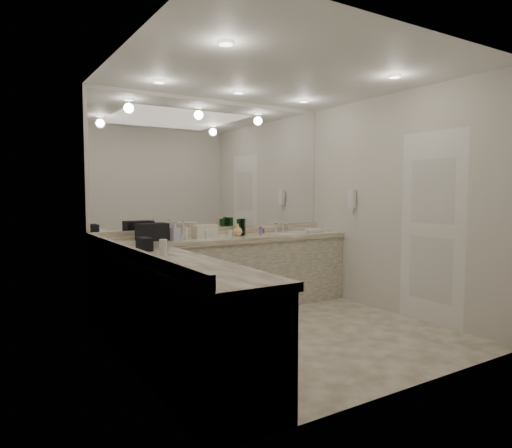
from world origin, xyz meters
TOP-DOWN VIEW (x-y plane):
  - floor at (0.00, 0.00)m, footprint 3.20×3.20m
  - ceiling at (0.00, 0.00)m, footprint 3.20×3.20m
  - wall_back at (0.00, 1.50)m, footprint 3.20×0.02m
  - wall_left at (-1.60, 0.00)m, footprint 0.02×3.00m
  - wall_right at (1.60, 0.00)m, footprint 0.02×3.00m
  - vanity_back_base at (0.00, 1.20)m, footprint 3.20×0.60m
  - vanity_back_top at (0.00, 1.19)m, footprint 3.20×0.64m
  - vanity_left_base at (-1.30, -0.30)m, footprint 0.60×2.40m
  - vanity_left_top at (-1.29, -0.30)m, footprint 0.64×2.42m
  - backsplash_back at (0.00, 1.48)m, footprint 3.20×0.04m
  - backsplash_left at (-1.58, 0.00)m, footprint 0.04×3.00m
  - mirror_back at (0.00, 1.49)m, footprint 3.12×0.01m
  - mirror_left at (-1.59, 0.00)m, footprint 0.01×2.92m
  - sink at (0.95, 1.20)m, footprint 0.44×0.44m
  - faucet at (0.95, 1.41)m, footprint 0.24×0.16m
  - wall_phone at (1.56, 0.70)m, footprint 0.06×0.10m
  - door at (1.59, -0.50)m, footprint 0.02×0.82m
  - black_toiletry_bag at (-0.95, 1.25)m, footprint 0.33×0.21m
  - black_bag_spill at (-1.30, 0.46)m, footprint 0.10×0.22m
  - cream_cosmetic_case at (-0.32, 1.22)m, footprint 0.28×0.19m
  - hand_towel at (1.34, 1.19)m, footprint 0.22×0.15m
  - lotion_left at (-1.30, -0.03)m, footprint 0.07×0.07m
  - soap_bottle_a at (-0.56, 1.29)m, footprint 0.08×0.08m
  - soap_bottle_b at (-0.72, 1.14)m, footprint 0.12×0.12m
  - soap_bottle_c at (0.14, 1.22)m, footprint 0.16×0.16m
  - green_bottle_0 at (0.20, 1.22)m, footprint 0.06×0.06m
  - green_bottle_1 at (0.22, 1.32)m, footprint 0.07×0.07m
  - green_bottle_2 at (0.23, 1.26)m, footprint 0.06×0.06m
  - green_bottle_3 at (0.28, 1.33)m, footprint 0.07×0.07m
  - amenity_bottle_0 at (-0.67, 1.32)m, footprint 0.06×0.06m
  - amenity_bottle_1 at (-0.64, 1.13)m, footprint 0.04×0.04m
  - amenity_bottle_2 at (0.59, 1.34)m, footprint 0.05×0.05m
  - amenity_bottle_3 at (-0.02, 1.14)m, footprint 0.04×0.04m
  - amenity_bottle_4 at (-0.59, 1.12)m, footprint 0.04×0.04m
  - amenity_bottle_5 at (-0.32, 1.13)m, footprint 0.05×0.05m
  - amenity_bottle_6 at (-1.00, 1.25)m, footprint 0.05×0.05m
  - amenity_bottle_7 at (-0.70, 1.30)m, footprint 0.06×0.06m
  - amenity_bottle_8 at (0.48, 1.22)m, footprint 0.05×0.05m

SIDE VIEW (x-z plane):
  - floor at x=0.00m, z-range 0.00..0.00m
  - vanity_back_base at x=0.00m, z-range 0.00..0.84m
  - vanity_left_base at x=-1.30m, z-range 0.00..0.84m
  - vanity_back_top at x=0.00m, z-range 0.84..0.90m
  - vanity_left_top at x=-1.29m, z-range 0.84..0.90m
  - sink at x=0.95m, z-range 0.88..0.91m
  - hand_towel at x=1.34m, z-range 0.90..0.94m
  - amenity_bottle_2 at x=0.59m, z-range 0.90..0.96m
  - amenity_bottle_1 at x=-0.64m, z-range 0.90..0.97m
  - amenity_bottle_3 at x=-0.02m, z-range 0.90..0.99m
  - amenity_bottle_7 at x=-0.70m, z-range 0.90..0.99m
  - amenity_bottle_8 at x=0.48m, z-range 0.90..1.00m
  - backsplash_back at x=0.00m, z-range 0.90..1.00m
  - backsplash_left at x=-1.58m, z-range 0.90..1.00m
  - amenity_bottle_5 at x=-0.32m, z-range 0.90..1.01m
  - black_bag_spill at x=-1.30m, z-range 0.90..1.02m
  - amenity_bottle_0 at x=-0.67m, z-range 0.90..1.03m
  - faucet at x=0.95m, z-range 0.90..1.04m
  - amenity_bottle_4 at x=-0.59m, z-range 0.90..1.04m
  - amenity_bottle_6 at x=-1.00m, z-range 0.90..1.04m
  - soap_bottle_c at x=0.14m, z-range 0.90..1.05m
  - lotion_left at x=-1.30m, z-range 0.90..1.05m
  - cream_cosmetic_case at x=-0.32m, z-range 0.90..1.06m
  - green_bottle_0 at x=0.20m, z-range 0.90..1.08m
  - black_toiletry_bag at x=-0.95m, z-range 0.90..1.09m
  - green_bottle_1 at x=0.22m, z-range 0.90..1.10m
  - green_bottle_3 at x=0.28m, z-range 0.90..1.11m
  - soap_bottle_a at x=-0.56m, z-range 0.90..1.11m
  - green_bottle_2 at x=0.23m, z-range 0.90..1.11m
  - soap_bottle_b at x=-0.72m, z-range 0.90..1.11m
  - door at x=1.59m, z-range 0.00..2.10m
  - wall_back at x=0.00m, z-range 0.00..2.60m
  - wall_left at x=-1.60m, z-range 0.00..2.60m
  - wall_right at x=1.60m, z-range 0.00..2.60m
  - wall_phone at x=1.56m, z-range 1.23..1.47m
  - mirror_back at x=0.00m, z-range 1.00..2.55m
  - mirror_left at x=-1.59m, z-range 1.00..2.55m
  - ceiling at x=0.00m, z-range 2.60..2.60m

